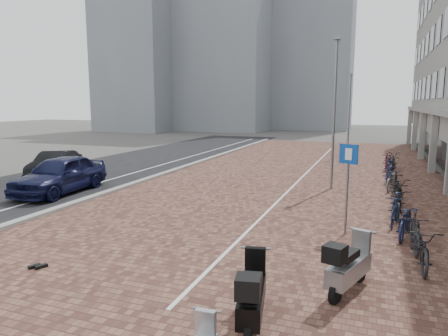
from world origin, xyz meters
The scene contains 16 objects.
ground centered at (0.00, 0.00, 0.00)m, with size 140.00×140.00×0.00m, color #474442.
plaza_brick centered at (2.00, 12.00, 0.01)m, with size 14.50×42.00×0.04m, color brown.
street_asphalt centered at (-9.00, 12.00, 0.01)m, with size 8.00×50.00×0.03m, color black.
curb centered at (-5.10, 12.00, 0.07)m, with size 0.35×42.00×0.14m, color gray.
lane_line centered at (-7.00, 12.00, 0.02)m, with size 0.12×44.00×0.00m, color white.
parking_line centered at (2.20, 12.00, 0.04)m, with size 0.10×30.00×0.00m, color white.
bg_towers centered at (-14.34, 48.94, 13.96)m, with size 33.00×23.00×32.00m.
car_navy centered at (-7.16, 4.60, 0.83)m, with size 1.95×4.85×1.65m, color black.
car_dark centered at (-10.29, 7.68, 0.69)m, with size 1.46×4.20×1.38m, color black.
shoes centered at (-1.66, -2.31, 0.05)m, with size 0.38×0.32×0.09m, color black, non-canonical shape.
scooter_front centered at (5.35, -0.99, 0.62)m, with size 0.56×1.80×1.24m, color gray, non-canonical shape.
scooter_mid centered at (3.84, -2.93, 0.63)m, with size 0.57×1.83×1.26m, color black, non-canonical shape.
parking_sign centered at (5.02, 2.88, 1.87)m, with size 0.54×0.26×2.74m.
lamp_near centered at (3.94, 9.56, 3.35)m, with size 0.12×0.12×6.70m, color slate.
lamp_far centered at (3.83, 22.23, 3.00)m, with size 0.12×0.12×6.01m, color slate.
bike_row centered at (6.64, 9.05, 0.52)m, with size 1.29×18.13×1.05m.
Camera 1 is at (5.71, -9.39, 3.91)m, focal length 32.70 mm.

